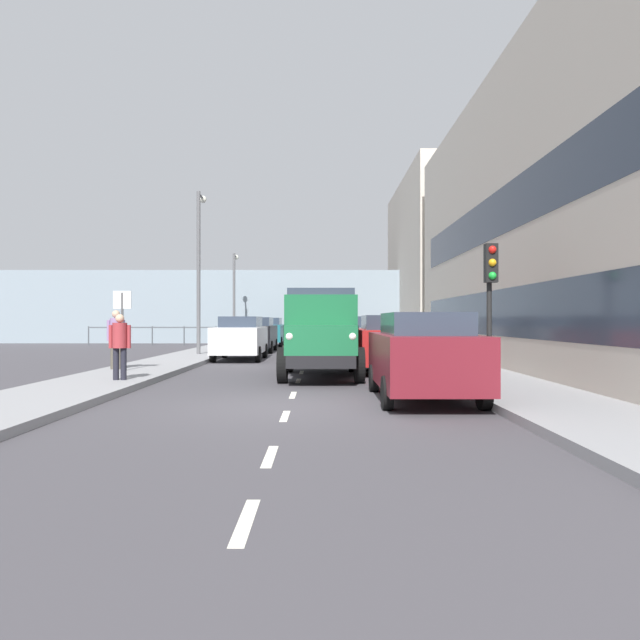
{
  "coord_description": "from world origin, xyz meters",
  "views": [
    {
      "loc": [
        -0.59,
        10.81,
        1.58
      ],
      "look_at": [
        -0.55,
        -12.3,
        1.58
      ],
      "focal_mm": 33.24,
      "sensor_mm": 36.0,
      "label": 1
    }
  ],
  "objects_px": {
    "car_black_oppositeside_1": "(257,334)",
    "car_red_kerbside_1": "(388,343)",
    "pedestrian_in_dark_coat": "(116,334)",
    "lamp_post_far": "(234,289)",
    "car_silver_kerbside_3": "(363,334)",
    "truck_vintage_green": "(321,335)",
    "car_grey_kerbside_2": "(372,337)",
    "car_teal_oppositeside_2": "(269,331)",
    "pedestrian_couple_b": "(120,341)",
    "lamp_post_promenade": "(199,258)",
    "car_maroon_kerbside_near": "(423,355)",
    "street_sign": "(122,316)",
    "traffic_light_near": "(490,282)",
    "car_white_oppositeside_0": "(241,337)"
  },
  "relations": [
    {
      "from": "car_black_oppositeside_1",
      "to": "car_red_kerbside_1",
      "type": "bearing_deg",
      "value": 114.15
    },
    {
      "from": "pedestrian_in_dark_coat",
      "to": "lamp_post_far",
      "type": "bearing_deg",
      "value": -91.7
    },
    {
      "from": "car_silver_kerbside_3",
      "to": "car_red_kerbside_1",
      "type": "bearing_deg",
      "value": 90.0
    },
    {
      "from": "truck_vintage_green",
      "to": "car_silver_kerbside_3",
      "type": "xyz_separation_m",
      "value": [
        -2.01,
        -12.53,
        -0.28
      ]
    },
    {
      "from": "car_grey_kerbside_2",
      "to": "car_black_oppositeside_1",
      "type": "bearing_deg",
      "value": -49.19
    },
    {
      "from": "car_teal_oppositeside_2",
      "to": "pedestrian_couple_b",
      "type": "distance_m",
      "value": 21.97
    },
    {
      "from": "lamp_post_promenade",
      "to": "car_silver_kerbside_3",
      "type": "bearing_deg",
      "value": -153.57
    },
    {
      "from": "car_red_kerbside_1",
      "to": "lamp_post_far",
      "type": "height_order",
      "value": "lamp_post_far"
    },
    {
      "from": "car_maroon_kerbside_near",
      "to": "street_sign",
      "type": "relative_size",
      "value": 1.91
    },
    {
      "from": "car_black_oppositeside_1",
      "to": "lamp_post_promenade",
      "type": "relative_size",
      "value": 0.67
    },
    {
      "from": "car_maroon_kerbside_near",
      "to": "car_black_oppositeside_1",
      "type": "bearing_deg",
      "value": -73.66
    },
    {
      "from": "car_maroon_kerbside_near",
      "to": "lamp_post_far",
      "type": "distance_m",
      "value": 26.36
    },
    {
      "from": "car_grey_kerbside_2",
      "to": "lamp_post_far",
      "type": "xyz_separation_m",
      "value": [
        7.41,
        -13.44,
        2.64
      ]
    },
    {
      "from": "car_black_oppositeside_1",
      "to": "car_maroon_kerbside_near",
      "type": "bearing_deg",
      "value": 106.34
    },
    {
      "from": "car_silver_kerbside_3",
      "to": "pedestrian_couple_b",
      "type": "distance_m",
      "value": 16.05
    },
    {
      "from": "car_teal_oppositeside_2",
      "to": "lamp_post_far",
      "type": "xyz_separation_m",
      "value": [
        2.21,
        -0.81,
        2.64
      ]
    },
    {
      "from": "car_black_oppositeside_1",
      "to": "traffic_light_near",
      "type": "relative_size",
      "value": 1.44
    },
    {
      "from": "car_white_oppositeside_0",
      "to": "pedestrian_couple_b",
      "type": "distance_m",
      "value": 9.46
    },
    {
      "from": "car_grey_kerbside_2",
      "to": "street_sign",
      "type": "xyz_separation_m",
      "value": [
        7.6,
        6.8,
        0.79
      ]
    },
    {
      "from": "truck_vintage_green",
      "to": "car_white_oppositeside_0",
      "type": "relative_size",
      "value": 1.32
    },
    {
      "from": "traffic_light_near",
      "to": "lamp_post_promenade",
      "type": "xyz_separation_m",
      "value": [
        9.11,
        -11.33,
        1.74
      ]
    },
    {
      "from": "car_silver_kerbside_3",
      "to": "traffic_light_near",
      "type": "xyz_separation_m",
      "value": [
        -1.93,
        14.9,
        1.58
      ]
    },
    {
      "from": "car_red_kerbside_1",
      "to": "car_silver_kerbside_3",
      "type": "height_order",
      "value": "same"
    },
    {
      "from": "car_maroon_kerbside_near",
      "to": "car_red_kerbside_1",
      "type": "relative_size",
      "value": 1.1
    },
    {
      "from": "car_white_oppositeside_0",
      "to": "pedestrian_in_dark_coat",
      "type": "distance_m",
      "value": 6.82
    },
    {
      "from": "car_red_kerbside_1",
      "to": "lamp_post_promenade",
      "type": "height_order",
      "value": "lamp_post_promenade"
    },
    {
      "from": "pedestrian_couple_b",
      "to": "street_sign",
      "type": "bearing_deg",
      "value": -72.6
    },
    {
      "from": "car_grey_kerbside_2",
      "to": "traffic_light_near",
      "type": "xyz_separation_m",
      "value": [
        -1.93,
        9.65,
        1.58
      ]
    },
    {
      "from": "pedestrian_in_dark_coat",
      "to": "lamp_post_promenade",
      "type": "relative_size",
      "value": 0.25
    },
    {
      "from": "pedestrian_couple_b",
      "to": "lamp_post_far",
      "type": "bearing_deg",
      "value": -88.51
    },
    {
      "from": "car_grey_kerbside_2",
      "to": "lamp_post_promenade",
      "type": "distance_m",
      "value": 8.08
    },
    {
      "from": "lamp_post_promenade",
      "to": "traffic_light_near",
      "type": "bearing_deg",
      "value": 128.8
    },
    {
      "from": "pedestrian_couple_b",
      "to": "traffic_light_near",
      "type": "bearing_deg",
      "value": 177.58
    },
    {
      "from": "car_maroon_kerbside_near",
      "to": "car_red_kerbside_1",
      "type": "xyz_separation_m",
      "value": [
        0.0,
        -6.14,
        -0.0
      ]
    },
    {
      "from": "truck_vintage_green",
      "to": "lamp_post_promenade",
      "type": "bearing_deg",
      "value": -60.04
    },
    {
      "from": "truck_vintage_green",
      "to": "lamp_post_far",
      "type": "bearing_deg",
      "value": -75.4
    },
    {
      "from": "car_maroon_kerbside_near",
      "to": "car_grey_kerbside_2",
      "type": "distance_m",
      "value": 11.72
    },
    {
      "from": "pedestrian_couple_b",
      "to": "pedestrian_in_dark_coat",
      "type": "bearing_deg",
      "value": -69.36
    },
    {
      "from": "car_red_kerbside_1",
      "to": "pedestrian_couple_b",
      "type": "distance_m",
      "value": 7.76
    },
    {
      "from": "car_grey_kerbside_2",
      "to": "car_black_oppositeside_1",
      "type": "distance_m",
      "value": 7.96
    },
    {
      "from": "truck_vintage_green",
      "to": "car_teal_oppositeside_2",
      "type": "distance_m",
      "value": 20.17
    },
    {
      "from": "car_white_oppositeside_0",
      "to": "car_teal_oppositeside_2",
      "type": "height_order",
      "value": "same"
    },
    {
      "from": "lamp_post_far",
      "to": "traffic_light_near",
      "type": "bearing_deg",
      "value": 112.02
    },
    {
      "from": "car_black_oppositeside_1",
      "to": "lamp_post_far",
      "type": "relative_size",
      "value": 0.83
    },
    {
      "from": "truck_vintage_green",
      "to": "pedestrian_couple_b",
      "type": "relative_size",
      "value": 3.59
    },
    {
      "from": "pedestrian_in_dark_coat",
      "to": "pedestrian_couple_b",
      "type": "bearing_deg",
      "value": 110.64
    },
    {
      "from": "car_red_kerbside_1",
      "to": "street_sign",
      "type": "distance_m",
      "value": 7.74
    },
    {
      "from": "car_teal_oppositeside_2",
      "to": "car_grey_kerbside_2",
      "type": "bearing_deg",
      "value": 112.39
    },
    {
      "from": "lamp_post_far",
      "to": "car_grey_kerbside_2",
      "type": "bearing_deg",
      "value": 118.87
    },
    {
      "from": "car_grey_kerbside_2",
      "to": "pedestrian_in_dark_coat",
      "type": "xyz_separation_m",
      "value": [
        7.99,
        6.17,
        0.26
      ]
    }
  ]
}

